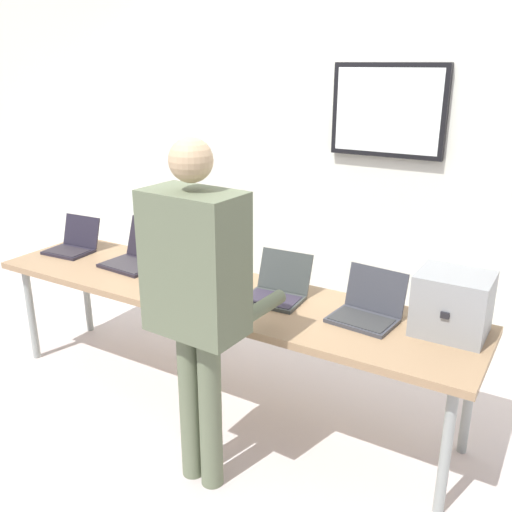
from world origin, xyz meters
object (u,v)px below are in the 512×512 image
Objects in this scene: laptop_station_3 at (278,288)px; person at (197,288)px; laptop_station_4 at (367,309)px; laptop_station_1 at (138,255)px; laptop_station_0 at (73,244)px; workbench at (218,298)px; equipment_box at (452,304)px; laptop_station_2 at (198,271)px.

laptop_station_3 is 0.20× the size of person.
laptop_station_1 is at bearing 179.43° from laptop_station_4.
laptop_station_0 is 2.15m from laptop_station_4.
equipment_box is (1.28, 0.15, 0.20)m from workbench.
laptop_station_0 is 0.57m from laptop_station_1.
workbench is 1.28m from laptop_station_0.
workbench is 0.89m from laptop_station_4.
laptop_station_1 is at bearing 171.88° from workbench.
equipment_box reaches higher than laptop_station_0.
laptop_station_4 is (-0.40, -0.06, -0.10)m from equipment_box.
laptop_station_4 is 0.93m from person.
laptop_station_1 is (-0.70, 0.10, 0.11)m from workbench.
laptop_station_4 is at bearing -0.12° from laptop_station_3.
equipment_box reaches higher than laptop_station_3.
equipment_box is 2.56m from laptop_station_0.
laptop_station_3 is (0.54, 0.02, -0.01)m from laptop_station_2.
laptop_station_3 is at bearing 0.63° from laptop_station_0.
laptop_station_2 is at bearing -179.25° from laptop_station_4.
equipment_box is at bearing 2.90° from laptop_station_2.
workbench is 9.28× the size of laptop_station_0.
laptop_station_2 is at bearing -3.30° from laptop_station_1.
equipment_box is 1.05× the size of laptop_station_0.
equipment_box is at bearing 38.80° from person.
person is (-0.95, -0.77, 0.15)m from equipment_box.
workbench is at bearing -20.62° from laptop_station_2.
laptop_station_0 is 0.86× the size of laptop_station_1.
person reaches higher than laptop_station_1.
laptop_station_4 is (1.07, 0.01, -0.01)m from laptop_station_2.
laptop_station_1 is 1.13× the size of laptop_station_3.
laptop_station_4 reaches higher than laptop_station_0.
equipment_box is 0.42m from laptop_station_4.
laptop_station_1 is 1.08× the size of laptop_station_4.
equipment_box is 1.99m from laptop_station_1.
workbench is 8.80× the size of equipment_box.
laptop_station_3 is 0.96× the size of laptop_station_4.
person is at bearing -128.02° from laptop_station_4.
workbench is 1.77× the size of person.
laptop_station_2 is at bearing 126.68° from person.
laptop_station_2 reaches higher than laptop_station_1.
laptop_station_3 is at bearing 1.61° from laptop_station_2.
person is at bearing -34.97° from laptop_station_1.
laptop_station_1 is at bearing -178.71° from equipment_box.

